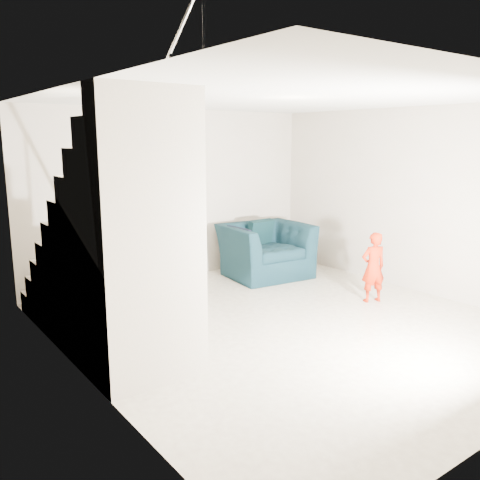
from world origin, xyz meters
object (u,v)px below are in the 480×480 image
(armchair, at_px, (265,250))
(side_table, at_px, (308,253))
(staircase, at_px, (113,265))
(toddler, at_px, (373,267))

(armchair, distance_m, side_table, 1.05)
(armchair, xyz_separation_m, staircase, (-3.22, -1.38, 0.52))
(armchair, height_order, side_table, armchair)
(side_table, xyz_separation_m, staircase, (-4.25, -1.43, 0.72))
(armchair, relative_size, toddler, 1.35)
(toddler, xyz_separation_m, side_table, (0.70, 2.00, -0.26))
(armchair, bearing_deg, side_table, 9.56)
(staircase, bearing_deg, armchair, 23.19)
(armchair, xyz_separation_m, side_table, (1.03, 0.05, -0.20))
(toddler, xyz_separation_m, staircase, (-3.55, 0.57, 0.45))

